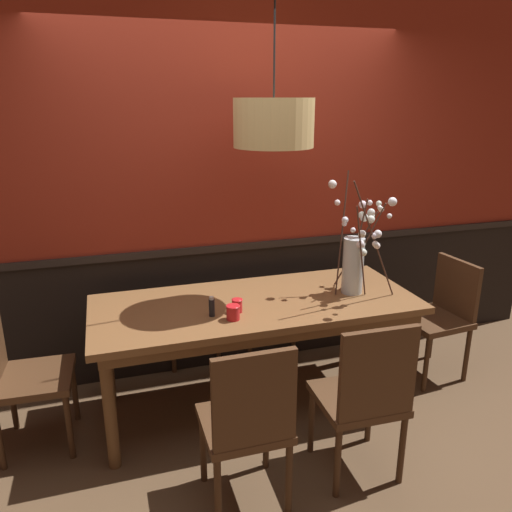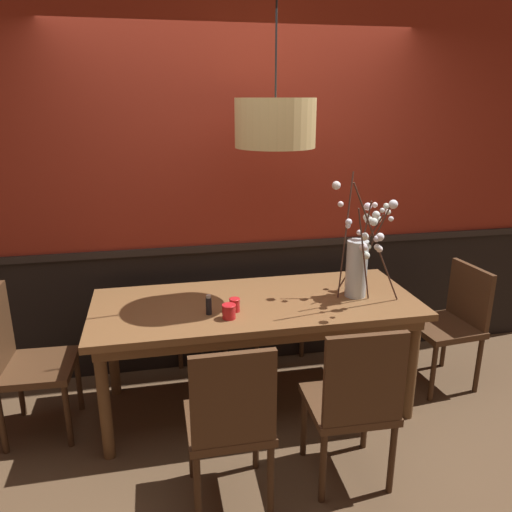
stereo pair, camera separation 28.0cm
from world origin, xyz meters
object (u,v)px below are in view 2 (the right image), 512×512
(chair_near_side_left, at_px, (230,419))
(pendant_lamp, at_px, (275,123))
(chair_far_side_left, at_px, (197,294))
(condiment_bottle, at_px, (209,305))
(chair_near_side_right, at_px, (354,399))
(vase_with_blossoms, at_px, (359,261))
(dining_table, at_px, (256,313))
(chair_head_east_end, at_px, (452,319))
(chair_head_west_end, at_px, (22,357))
(chair_far_side_right, at_px, (275,288))
(candle_holder_nearer_center, at_px, (235,305))
(candle_holder_nearer_edge, at_px, (229,311))

(chair_near_side_left, height_order, pendant_lamp, pendant_lamp)
(chair_far_side_left, height_order, condiment_bottle, chair_far_side_left)
(chair_near_side_right, xyz_separation_m, pendant_lamp, (-0.22, 0.89, 1.35))
(chair_near_side_right, xyz_separation_m, condiment_bottle, (-0.67, 0.68, 0.30))
(chair_far_side_left, distance_m, vase_with_blossoms, 1.42)
(dining_table, distance_m, chair_near_side_right, 0.91)
(chair_head_east_end, bearing_deg, chair_far_side_left, 154.74)
(condiment_bottle, bearing_deg, chair_head_west_end, 172.46)
(chair_far_side_right, bearing_deg, chair_far_side_left, 178.29)
(chair_head_west_end, distance_m, candle_holder_nearer_center, 1.33)
(chair_far_side_left, bearing_deg, chair_head_east_end, -25.26)
(dining_table, relative_size, candle_holder_nearer_edge, 23.49)
(dining_table, relative_size, vase_with_blossoms, 2.58)
(chair_far_side_right, distance_m, chair_far_side_left, 0.64)
(condiment_bottle, bearing_deg, chair_far_side_right, 55.97)
(dining_table, xyz_separation_m, candle_holder_nearer_edge, (-0.21, -0.23, 0.13))
(candle_holder_nearer_edge, xyz_separation_m, pendant_lamp, (0.34, 0.30, 1.06))
(chair_far_side_right, xyz_separation_m, candle_holder_nearer_center, (-0.49, -0.95, 0.29))
(candle_holder_nearer_center, bearing_deg, candle_holder_nearer_edge, -117.74)
(condiment_bottle, xyz_separation_m, pendant_lamp, (0.45, 0.21, 1.05))
(vase_with_blossoms, distance_m, candle_holder_nearer_center, 0.86)
(vase_with_blossoms, bearing_deg, chair_head_east_end, 4.11)
(dining_table, height_order, chair_far_side_right, chair_far_side_right)
(chair_far_side_right, xyz_separation_m, candle_holder_nearer_edge, (-0.54, -1.05, 0.29))
(chair_near_side_right, relative_size, condiment_bottle, 7.66)
(chair_near_side_left, height_order, condiment_bottle, chair_near_side_left)
(dining_table, xyz_separation_m, chair_head_east_end, (1.45, 0.01, -0.18))
(chair_head_west_end, relative_size, candle_holder_nearer_center, 11.22)
(candle_holder_nearer_edge, distance_m, condiment_bottle, 0.14)
(chair_near_side_left, bearing_deg, candle_holder_nearer_edge, 81.39)
(chair_far_side_left, bearing_deg, dining_table, -69.63)
(chair_near_side_left, distance_m, pendant_lamp, 1.70)
(chair_far_side_left, bearing_deg, chair_near_side_right, -68.30)
(chair_head_east_end, distance_m, chair_far_side_left, 1.95)
(chair_near_side_left, height_order, chair_far_side_left, chair_near_side_left)
(vase_with_blossoms, bearing_deg, chair_head_west_end, 178.54)
(chair_head_east_end, bearing_deg, chair_near_side_right, -142.81)
(pendant_lamp, bearing_deg, candle_holder_nearer_center, -145.74)
(chair_head_east_end, bearing_deg, vase_with_blossoms, -175.89)
(chair_near_side_left, bearing_deg, chair_head_east_end, 26.32)
(vase_with_blossoms, relative_size, pendant_lamp, 0.70)
(chair_head_east_end, bearing_deg, dining_table, -179.64)
(chair_far_side_left, relative_size, chair_near_side_right, 0.97)
(chair_head_west_end, xyz_separation_m, candle_holder_nearer_edge, (1.24, -0.23, 0.29))
(chair_head_west_end, bearing_deg, pendant_lamp, 2.25)
(dining_table, relative_size, condiment_bottle, 16.77)
(chair_head_west_end, xyz_separation_m, condiment_bottle, (1.13, -0.15, 0.30))
(chair_far_side_right, xyz_separation_m, vase_with_blossoms, (0.35, -0.87, 0.49))
(dining_table, bearing_deg, vase_with_blossoms, -3.95)
(chair_far_side_left, relative_size, candle_holder_nearer_edge, 10.38)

